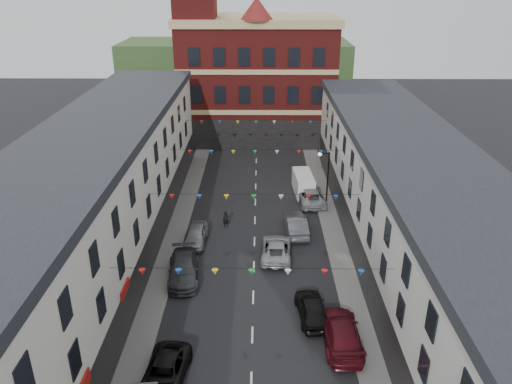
{
  "coord_description": "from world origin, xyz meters",
  "views": [
    {
      "loc": [
        0.44,
        -29.25,
        20.97
      ],
      "look_at": [
        0.13,
        8.3,
        4.49
      ],
      "focal_mm": 35.0,
      "sensor_mm": 36.0,
      "label": 1
    }
  ],
  "objects_px": {
    "car_left_e": "(196,235)",
    "white_van": "(303,183)",
    "car_right_c": "(341,333)",
    "moving_car": "(276,248)",
    "car_right_f": "(311,196)",
    "street_lamp": "(325,173)",
    "car_right_d": "(312,308)",
    "car_right_e": "(296,224)",
    "car_left_c": "(164,373)",
    "car_left_d": "(183,269)",
    "pedestrian": "(226,219)"
  },
  "relations": [
    {
      "from": "car_right_d",
      "to": "moving_car",
      "type": "xyz_separation_m",
      "value": [
        -2.11,
        7.91,
        -0.06
      ]
    },
    {
      "from": "car_right_d",
      "to": "car_right_f",
      "type": "xyz_separation_m",
      "value": [
        1.59,
        18.19,
        -0.02
      ]
    },
    {
      "from": "street_lamp",
      "to": "white_van",
      "type": "relative_size",
      "value": 1.3
    },
    {
      "from": "car_left_d",
      "to": "car_left_e",
      "type": "bearing_deg",
      "value": 80.51
    },
    {
      "from": "car_left_e",
      "to": "white_van",
      "type": "bearing_deg",
      "value": 50.01
    },
    {
      "from": "street_lamp",
      "to": "car_right_d",
      "type": "relative_size",
      "value": 1.33
    },
    {
      "from": "car_right_d",
      "to": "street_lamp",
      "type": "bearing_deg",
      "value": -104.9
    },
    {
      "from": "car_left_c",
      "to": "pedestrian",
      "type": "bearing_deg",
      "value": 88.56
    },
    {
      "from": "moving_car",
      "to": "pedestrian",
      "type": "relative_size",
      "value": 3.34
    },
    {
      "from": "car_left_e",
      "to": "car_right_e",
      "type": "xyz_separation_m",
      "value": [
        8.54,
        1.95,
        0.09
      ]
    },
    {
      "from": "car_left_e",
      "to": "car_right_f",
      "type": "height_order",
      "value": "car_right_f"
    },
    {
      "from": "white_van",
      "to": "car_right_d",
      "type": "bearing_deg",
      "value": -97.22
    },
    {
      "from": "car_right_c",
      "to": "pedestrian",
      "type": "xyz_separation_m",
      "value": [
        -8.06,
        15.36,
        -0.04
      ]
    },
    {
      "from": "car_left_d",
      "to": "car_right_f",
      "type": "xyz_separation_m",
      "value": [
        10.73,
        13.52,
        -0.04
      ]
    },
    {
      "from": "car_right_d",
      "to": "moving_car",
      "type": "bearing_deg",
      "value": -80.74
    },
    {
      "from": "white_van",
      "to": "pedestrian",
      "type": "xyz_separation_m",
      "value": [
        -7.54,
        -7.86,
        -0.26
      ]
    },
    {
      "from": "car_left_c",
      "to": "car_right_c",
      "type": "height_order",
      "value": "car_right_c"
    },
    {
      "from": "car_right_f",
      "to": "white_van",
      "type": "bearing_deg",
      "value": -82.65
    },
    {
      "from": "car_right_f",
      "to": "white_van",
      "type": "relative_size",
      "value": 1.17
    },
    {
      "from": "car_left_e",
      "to": "car_right_f",
      "type": "relative_size",
      "value": 0.8
    },
    {
      "from": "car_left_d",
      "to": "car_right_f",
      "type": "relative_size",
      "value": 1.01
    },
    {
      "from": "car_right_c",
      "to": "car_right_d",
      "type": "height_order",
      "value": "car_right_c"
    },
    {
      "from": "car_right_e",
      "to": "pedestrian",
      "type": "bearing_deg",
      "value": -12.87
    },
    {
      "from": "moving_car",
      "to": "white_van",
      "type": "bearing_deg",
      "value": -100.51
    },
    {
      "from": "car_left_c",
      "to": "car_right_e",
      "type": "height_order",
      "value": "car_right_e"
    },
    {
      "from": "car_left_d",
      "to": "car_left_c",
      "type": "bearing_deg",
      "value": -94.01
    },
    {
      "from": "car_right_f",
      "to": "pedestrian",
      "type": "relative_size",
      "value": 3.52
    },
    {
      "from": "car_left_c",
      "to": "car_left_d",
      "type": "xyz_separation_m",
      "value": [
        -0.43,
        10.46,
        0.11
      ]
    },
    {
      "from": "car_right_c",
      "to": "white_van",
      "type": "bearing_deg",
      "value": -89.38
    },
    {
      "from": "car_right_d",
      "to": "car_right_f",
      "type": "height_order",
      "value": "car_right_d"
    },
    {
      "from": "car_right_c",
      "to": "moving_car",
      "type": "bearing_deg",
      "value": -71.16
    },
    {
      "from": "car_right_c",
      "to": "car_right_f",
      "type": "distance_m",
      "value": 20.65
    },
    {
      "from": "car_right_d",
      "to": "pedestrian",
      "type": "xyz_separation_m",
      "value": [
        -6.5,
        12.91,
        -0.0
      ]
    },
    {
      "from": "street_lamp",
      "to": "car_right_f",
      "type": "relative_size",
      "value": 1.12
    },
    {
      "from": "car_left_e",
      "to": "car_right_f",
      "type": "xyz_separation_m",
      "value": [
        10.44,
        8.17,
        0.01
      ]
    },
    {
      "from": "car_right_c",
      "to": "white_van",
      "type": "height_order",
      "value": "white_van"
    },
    {
      "from": "car_right_e",
      "to": "white_van",
      "type": "relative_size",
      "value": 1.08
    },
    {
      "from": "car_left_d",
      "to": "car_right_e",
      "type": "relative_size",
      "value": 1.08
    },
    {
      "from": "car_left_d",
      "to": "white_van",
      "type": "distance_m",
      "value": 19.05
    },
    {
      "from": "street_lamp",
      "to": "car_left_d",
      "type": "xyz_separation_m",
      "value": [
        -11.78,
        -11.61,
        -3.12
      ]
    },
    {
      "from": "car_left_e",
      "to": "pedestrian",
      "type": "distance_m",
      "value": 3.72
    },
    {
      "from": "car_left_c",
      "to": "car_right_f",
      "type": "height_order",
      "value": "car_right_f"
    },
    {
      "from": "car_left_d",
      "to": "car_left_e",
      "type": "distance_m",
      "value": 5.36
    },
    {
      "from": "car_left_e",
      "to": "white_van",
      "type": "height_order",
      "value": "white_van"
    },
    {
      "from": "car_left_c",
      "to": "car_right_f",
      "type": "bearing_deg",
      "value": 72.07
    },
    {
      "from": "car_right_c",
      "to": "pedestrian",
      "type": "bearing_deg",
      "value": -62.97
    },
    {
      "from": "car_right_c",
      "to": "pedestrian",
      "type": "height_order",
      "value": "car_right_c"
    },
    {
      "from": "car_right_f",
      "to": "pedestrian",
      "type": "distance_m",
      "value": 9.66
    },
    {
      "from": "car_left_c",
      "to": "car_right_d",
      "type": "distance_m",
      "value": 10.47
    },
    {
      "from": "pedestrian",
      "to": "car_left_e",
      "type": "bearing_deg",
      "value": -143.36
    }
  ]
}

